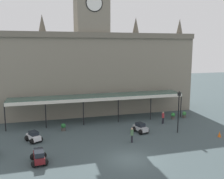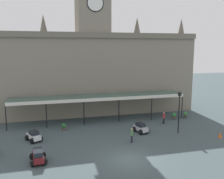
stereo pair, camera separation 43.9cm
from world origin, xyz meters
name	(u,v)px [view 1 (the left image)]	position (x,y,z in m)	size (l,w,h in m)	color
ground_plane	(130,159)	(0.00, 0.00, 0.00)	(140.00, 140.00, 0.00)	#3D4B4E
station_building	(92,68)	(0.00, 18.20, 7.14)	(32.40, 5.70, 20.17)	gray
entrance_canopy	(99,97)	(0.00, 13.17, 3.56)	(24.78, 3.26, 3.72)	#38564C
car_white_sedan	(34,137)	(-8.85, 7.31, 0.50)	(2.03, 2.24, 1.19)	silver
car_silver_sedan	(140,128)	(3.85, 7.00, 0.50)	(1.85, 2.21, 1.19)	#B2B5BA
car_maroon_estate	(39,157)	(-8.24, 1.56, 0.56)	(1.67, 2.32, 1.27)	maroon
pedestrian_crossing_forecourt	(132,134)	(1.67, 4.11, 0.91)	(0.34, 0.39, 1.67)	black
pedestrian_beside_cars	(163,117)	(8.23, 9.61, 0.91)	(0.35, 0.34, 1.67)	black
victorian_lamppost	(179,107)	(8.26, 5.68, 3.21)	(0.30, 0.30, 5.20)	black
traffic_cone	(220,134)	(12.20, 2.96, 0.35)	(0.40, 0.40, 0.69)	orange
planter_forecourt_centre	(63,127)	(-5.32, 10.17, 0.49)	(0.60, 0.60, 0.96)	#47423D
planter_near_kerb	(184,115)	(12.63, 11.40, 0.49)	(0.60, 0.60, 0.96)	#47423D
planter_by_canopy	(173,116)	(10.67, 11.22, 0.49)	(0.60, 0.60, 0.96)	#47423D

